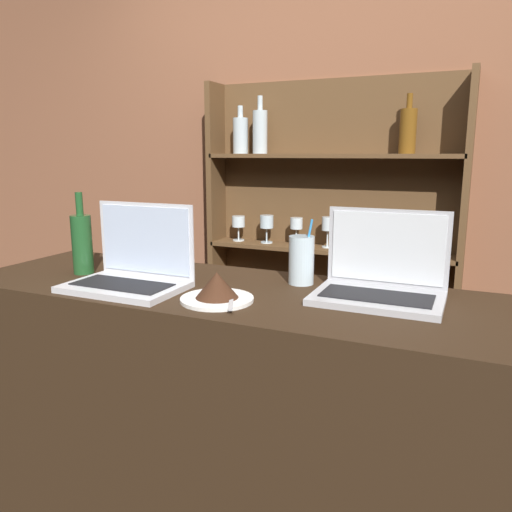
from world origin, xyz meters
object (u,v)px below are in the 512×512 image
Objects in this scene: water_glass at (301,260)px; wine_bottle_green at (82,243)px; laptop_far at (381,280)px; cake_plate at (216,289)px; laptop_near at (133,269)px.

wine_bottle_green is at bearing -166.87° from water_glass.
water_glass is 0.73m from wine_bottle_green.
laptop_far is 0.45m from cake_plate.
laptop_near is 1.00× the size of laptop_far.
water_glass is (0.15, 0.27, 0.04)m from cake_plate.
laptop_near is at bearing -152.17° from water_glass.
water_glass is at bearing 167.29° from laptop_far.
wine_bottle_green is (-0.96, -0.11, 0.05)m from laptop_far.
cake_plate is 0.57m from wine_bottle_green.
laptop_far is 1.27× the size of wine_bottle_green.
wine_bottle_green reaches higher than laptop_far.
wine_bottle_green is (-0.55, 0.10, 0.07)m from cake_plate.
laptop_near is at bearing -165.49° from laptop_far.
laptop_near is at bearing 174.14° from cake_plate.
laptop_far reaches higher than water_glass.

